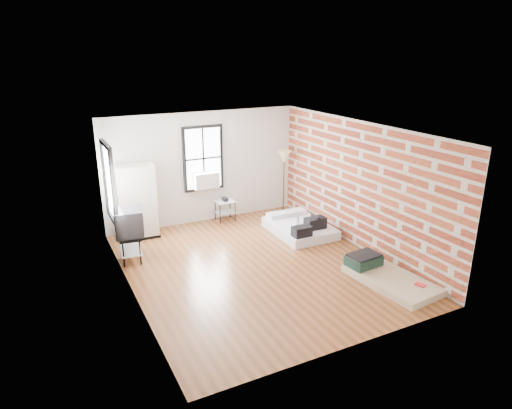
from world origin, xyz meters
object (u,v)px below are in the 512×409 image
wardrobe (138,202)px  tv_stand (129,224)px  mattress_main (300,227)px  floor_lamp (284,160)px  side_table (225,205)px  mattress_bare (385,275)px

wardrobe → tv_stand: 1.23m
mattress_main → floor_lamp: bearing=75.9°
side_table → tv_stand: (-2.67, -1.21, 0.38)m
mattress_main → wardrobe: (-3.51, 1.51, 0.72)m
mattress_bare → wardrobe: 5.70m
mattress_main → side_table: bearing=130.2°
mattress_bare → floor_lamp: 4.50m
mattress_main → floor_lamp: (0.40, 1.51, 1.30)m
wardrobe → tv_stand: (-0.45, -1.14, -0.06)m
mattress_main → tv_stand: size_ratio=1.52×
wardrobe → tv_stand: bearing=-106.9°
mattress_main → side_table: (-1.29, 1.58, 0.27)m
wardrobe → floor_lamp: (3.91, 0.00, 0.58)m
mattress_bare → mattress_main: bearing=88.0°
side_table → floor_lamp: size_ratio=0.37×
wardrobe → side_table: wardrobe is taller
mattress_bare → wardrobe: (-3.68, 4.29, 0.75)m
side_table → floor_lamp: floor_lamp is taller
mattress_bare → side_table: size_ratio=2.93×
mattress_main → wardrobe: wardrobe is taller
tv_stand → side_table: bearing=32.3°
mattress_main → tv_stand: bearing=175.6°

